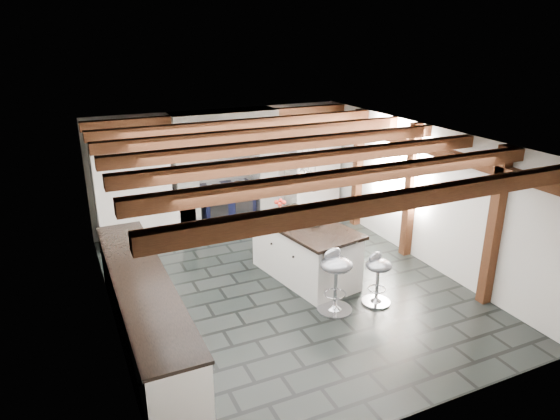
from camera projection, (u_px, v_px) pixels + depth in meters
name	position (u px, v px, depth m)	size (l,w,h in m)	color
ground	(285.00, 286.00, 7.65)	(6.00, 6.00, 0.00)	black
room_shell	(216.00, 199.00, 8.26)	(6.00, 6.03, 6.00)	silver
range_cooker	(227.00, 205.00, 9.78)	(1.00, 0.63, 0.99)	black
kitchen_island	(305.00, 250.00, 7.80)	(1.24, 1.94, 1.19)	white
bar_stool_near	(377.00, 273.00, 7.03)	(0.46, 0.46, 0.76)	silver
bar_stool_far	(335.00, 274.00, 6.80)	(0.54, 0.54, 0.91)	silver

